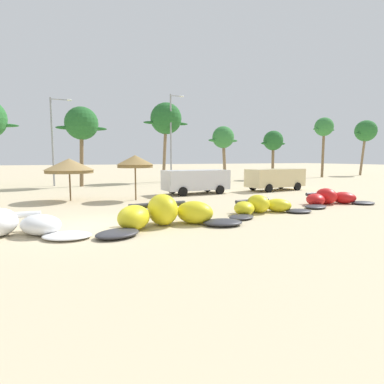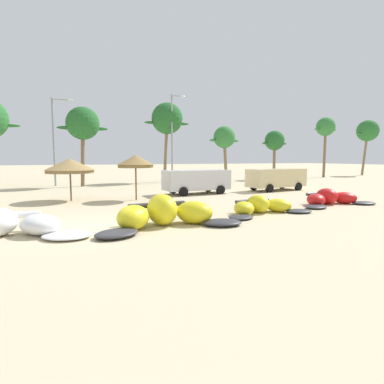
{
  "view_description": "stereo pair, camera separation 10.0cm",
  "coord_description": "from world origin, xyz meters",
  "px_view_note": "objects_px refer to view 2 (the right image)",
  "views": [
    {
      "loc": [
        -1.28,
        -13.03,
        2.74
      ],
      "look_at": [
        5.02,
        2.0,
        1.0
      ],
      "focal_mm": 29.5,
      "sensor_mm": 36.0,
      "label": 1
    },
    {
      "loc": [
        -1.19,
        -13.07,
        2.74
      ],
      "look_at": [
        5.02,
        2.0,
        1.0
      ],
      "focal_mm": 29.5,
      "sensor_mm": 36.0,
      "label": 2
    }
  ],
  "objects_px": {
    "palm_center_left": "(167,119)",
    "palm_left_of_gap": "(83,124)",
    "palm_center_right": "(224,138)",
    "beach_umbrella_middle": "(136,161)",
    "kite_center": "(262,206)",
    "palm_right": "(326,128)",
    "parked_van": "(275,178)",
    "lamppost_west": "(55,137)",
    "kite_left_of_center": "(165,214)",
    "parked_car_second": "(195,180)",
    "palm_rightmost": "(368,131)",
    "lamppost_west_center": "(173,134)",
    "palm_right_of_gap": "(275,141)",
    "kite_right_of_center": "(330,199)",
    "beach_umbrella_near_van": "(70,166)"
  },
  "relations": [
    {
      "from": "palm_center_left",
      "to": "palm_left_of_gap",
      "type": "bearing_deg",
      "value": -163.24
    },
    {
      "from": "palm_left_of_gap",
      "to": "palm_center_right",
      "type": "bearing_deg",
      "value": 1.71
    },
    {
      "from": "beach_umbrella_middle",
      "to": "palm_center_right",
      "type": "bearing_deg",
      "value": 43.53
    },
    {
      "from": "kite_center",
      "to": "palm_right",
      "type": "relative_size",
      "value": 0.6
    },
    {
      "from": "kite_center",
      "to": "beach_umbrella_middle",
      "type": "bearing_deg",
      "value": 122.33
    },
    {
      "from": "parked_van",
      "to": "lamppost_west",
      "type": "distance_m",
      "value": 21.41
    },
    {
      "from": "kite_left_of_center",
      "to": "palm_center_left",
      "type": "distance_m",
      "value": 25.65
    },
    {
      "from": "parked_car_second",
      "to": "palm_rightmost",
      "type": "relative_size",
      "value": 0.58
    },
    {
      "from": "palm_center_right",
      "to": "lamppost_west_center",
      "type": "distance_m",
      "value": 6.16
    },
    {
      "from": "beach_umbrella_middle",
      "to": "palm_left_of_gap",
      "type": "xyz_separation_m",
      "value": [
        -2.43,
        12.17,
        3.48
      ]
    },
    {
      "from": "kite_left_of_center",
      "to": "parked_car_second",
      "type": "distance_m",
      "value": 11.79
    },
    {
      "from": "parked_car_second",
      "to": "palm_right",
      "type": "relative_size",
      "value": 0.6
    },
    {
      "from": "beach_umbrella_middle",
      "to": "palm_right_of_gap",
      "type": "xyz_separation_m",
      "value": [
        21.4,
        13.89,
        2.41
      ]
    },
    {
      "from": "kite_right_of_center",
      "to": "lamppost_west",
      "type": "distance_m",
      "value": 25.61
    },
    {
      "from": "kite_right_of_center",
      "to": "palm_left_of_gap",
      "type": "xyz_separation_m",
      "value": [
        -12.68,
        18.61,
        5.66
      ]
    },
    {
      "from": "lamppost_west_center",
      "to": "parked_car_second",
      "type": "bearing_deg",
      "value": -100.75
    },
    {
      "from": "kite_center",
      "to": "kite_right_of_center",
      "type": "height_order",
      "value": "kite_right_of_center"
    },
    {
      "from": "beach_umbrella_near_van",
      "to": "palm_center_left",
      "type": "relative_size",
      "value": 0.34
    },
    {
      "from": "palm_center_left",
      "to": "palm_rightmost",
      "type": "height_order",
      "value": "palm_center_left"
    },
    {
      "from": "beach_umbrella_near_van",
      "to": "lamppost_west",
      "type": "relative_size",
      "value": 0.36
    },
    {
      "from": "kite_right_of_center",
      "to": "palm_right_of_gap",
      "type": "bearing_deg",
      "value": 61.26
    },
    {
      "from": "beach_umbrella_near_van",
      "to": "palm_right",
      "type": "distance_m",
      "value": 37.25
    },
    {
      "from": "beach_umbrella_middle",
      "to": "lamppost_west",
      "type": "bearing_deg",
      "value": 109.81
    },
    {
      "from": "kite_center",
      "to": "palm_center_left",
      "type": "relative_size",
      "value": 0.56
    },
    {
      "from": "beach_umbrella_middle",
      "to": "parked_car_second",
      "type": "xyz_separation_m",
      "value": [
        5.01,
        1.84,
        -1.45
      ]
    },
    {
      "from": "kite_left_of_center",
      "to": "palm_rightmost",
      "type": "relative_size",
      "value": 0.71
    },
    {
      "from": "parked_van",
      "to": "palm_right_of_gap",
      "type": "height_order",
      "value": "palm_right_of_gap"
    },
    {
      "from": "palm_center_right",
      "to": "palm_right_of_gap",
      "type": "distance_m",
      "value": 8.19
    },
    {
      "from": "beach_umbrella_middle",
      "to": "kite_right_of_center",
      "type": "bearing_deg",
      "value": -32.16
    },
    {
      "from": "palm_center_left",
      "to": "palm_center_right",
      "type": "distance_m",
      "value": 7.03
    },
    {
      "from": "kite_left_of_center",
      "to": "beach_umbrella_middle",
      "type": "height_order",
      "value": "beach_umbrella_middle"
    },
    {
      "from": "kite_right_of_center",
      "to": "palm_right",
      "type": "relative_size",
      "value": 0.63
    },
    {
      "from": "palm_right_of_gap",
      "to": "palm_right",
      "type": "relative_size",
      "value": 0.74
    },
    {
      "from": "kite_center",
      "to": "beach_umbrella_middle",
      "type": "xyz_separation_m",
      "value": [
        -4.69,
        7.42,
        2.2
      ]
    },
    {
      "from": "parked_van",
      "to": "palm_center_left",
      "type": "bearing_deg",
      "value": 111.62
    },
    {
      "from": "beach_umbrella_near_van",
      "to": "parked_van",
      "type": "xyz_separation_m",
      "value": [
        16.35,
        0.34,
        -1.18
      ]
    },
    {
      "from": "beach_umbrella_middle",
      "to": "palm_left_of_gap",
      "type": "bearing_deg",
      "value": 101.3
    },
    {
      "from": "palm_center_right",
      "to": "lamppost_west",
      "type": "xyz_separation_m",
      "value": [
        -18.24,
        1.04,
        -0.22
      ]
    },
    {
      "from": "palm_right_of_gap",
      "to": "lamppost_west",
      "type": "relative_size",
      "value": 0.73
    },
    {
      "from": "beach_umbrella_middle",
      "to": "parked_car_second",
      "type": "distance_m",
      "value": 5.53
    },
    {
      "from": "parked_van",
      "to": "parked_car_second",
      "type": "xyz_separation_m",
      "value": [
        -7.35,
        0.2,
        0.0
      ]
    },
    {
      "from": "palm_center_right",
      "to": "kite_left_of_center",
      "type": "bearing_deg",
      "value": -123.54
    },
    {
      "from": "palm_right_of_gap",
      "to": "palm_right",
      "type": "height_order",
      "value": "palm_right"
    },
    {
      "from": "palm_right",
      "to": "palm_rightmost",
      "type": "relative_size",
      "value": 0.97
    },
    {
      "from": "parked_van",
      "to": "beach_umbrella_middle",
      "type": "bearing_deg",
      "value": -172.44
    },
    {
      "from": "beach_umbrella_middle",
      "to": "beach_umbrella_near_van",
      "type": "bearing_deg",
      "value": 161.89
    },
    {
      "from": "palm_center_right",
      "to": "kite_right_of_center",
      "type": "bearing_deg",
      "value": -99.11
    },
    {
      "from": "kite_center",
      "to": "palm_rightmost",
      "type": "relative_size",
      "value": 0.58
    },
    {
      "from": "palm_right_of_gap",
      "to": "parked_car_second",
      "type": "bearing_deg",
      "value": -143.68
    },
    {
      "from": "beach_umbrella_near_van",
      "to": "lamppost_west",
      "type": "bearing_deg",
      "value": 94.35
    }
  ]
}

